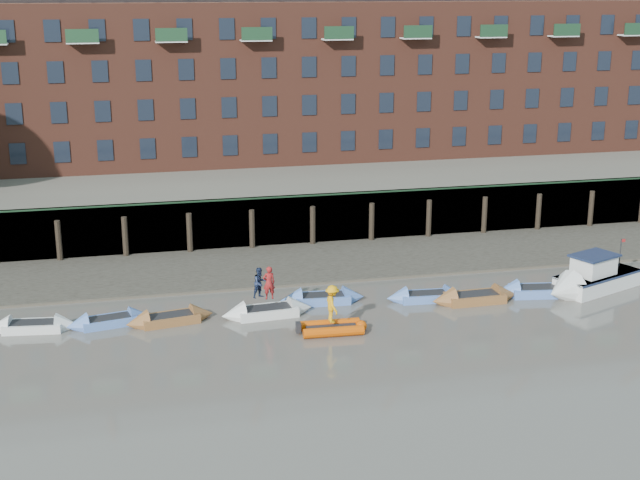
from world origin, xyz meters
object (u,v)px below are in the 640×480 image
object	(u,v)px
rowboat_4	(322,299)
rowboat_0	(33,326)
motor_launch	(585,281)
person_rower_b	(260,283)
rib_tender	(334,328)
rowboat_2	(170,319)
rowboat_1	(109,321)
person_rower_a	(269,283)
person_rib_crew	(332,304)
rowboat_6	(475,298)
rowboat_7	(539,291)
rowboat_5	(426,296)
rowboat_3	(267,312)

from	to	relation	value
rowboat_4	rowboat_0	bearing A→B (deg)	-173.26
motor_launch	rowboat_0	bearing A→B (deg)	-24.41
person_rower_b	rowboat_4	bearing A→B (deg)	-11.78
rowboat_0	rib_tender	world-z (taller)	rowboat_0
rowboat_2	rib_tender	world-z (taller)	rowboat_2
rowboat_4	motor_launch	distance (m)	14.67
rowboat_1	rowboat_2	bearing A→B (deg)	-18.71
rowboat_0	motor_launch	bearing A→B (deg)	5.24
person_rower_a	person_rower_b	world-z (taller)	person_rower_a
rowboat_0	person_rower_a	xyz separation A→B (m)	(11.74, -0.61, 1.58)
rowboat_4	person_rib_crew	distance (m)	4.40
rowboat_6	rib_tender	xyz separation A→B (m)	(-8.42, -2.51, -0.00)
rowboat_7	person_rower_b	xyz separation A→B (m)	(-15.46, 0.50, 1.49)
rowboat_4	rowboat_5	size ratio (longest dim) A/B	1.05
rowboat_5	rib_tender	world-z (taller)	rowboat_5
rowboat_6	rowboat_2	bearing A→B (deg)	176.69
rowboat_4	person_rower_b	distance (m)	3.97
rowboat_6	rowboat_4	bearing A→B (deg)	166.33
rowboat_1	rowboat_6	world-z (taller)	rowboat_6
rowboat_1	person_rower_a	world-z (taller)	person_rower_a
person_rower_a	rowboat_0	bearing A→B (deg)	-7.92
rowboat_6	person_rower_a	world-z (taller)	person_rower_a
rowboat_1	person_rower_b	bearing A→B (deg)	-12.93
rowboat_2	person_rower_a	bearing A→B (deg)	-11.03
rowboat_5	rowboat_7	size ratio (longest dim) A/B	0.87
person_rower_a	rowboat_5	bearing A→B (deg)	177.69
rowboat_3	rowboat_7	distance (m)	15.15
rowboat_4	person_rower_a	distance (m)	3.72
rowboat_1	person_rib_crew	size ratio (longest dim) A/B	2.32
rowboat_6	motor_launch	bearing A→B (deg)	-0.45
rowboat_0	rowboat_5	world-z (taller)	rowboat_0
rowboat_1	rowboat_2	distance (m)	3.04
rowboat_7	motor_launch	xyz separation A→B (m)	(2.65, -0.13, 0.43)
rowboat_5	motor_launch	distance (m)	9.06
rowboat_7	person_rower_b	size ratio (longest dim) A/B	3.14
rowboat_1	person_rib_crew	world-z (taller)	person_rib_crew
rowboat_5	motor_launch	size ratio (longest dim) A/B	0.65
person_rower_a	motor_launch	bearing A→B (deg)	173.91
rowboat_2	rib_tender	bearing A→B (deg)	-31.25
rib_tender	person_rower_a	xyz separation A→B (m)	(-2.73, 2.96, 1.56)
rowboat_4	rowboat_6	bearing A→B (deg)	-8.31
rib_tender	person_rower_a	size ratio (longest dim) A/B	1.89
rowboat_1	rowboat_3	size ratio (longest dim) A/B	0.90
rowboat_3	rowboat_7	xyz separation A→B (m)	(15.15, -0.21, 0.01)
person_rower_a	person_rib_crew	world-z (taller)	person_rower_a
rowboat_4	rowboat_7	size ratio (longest dim) A/B	0.91
rowboat_1	rowboat_5	distance (m)	16.75
rib_tender	rowboat_5	bearing A→B (deg)	32.28
rowboat_3	rowboat_7	bearing A→B (deg)	-5.21
rowboat_1	rowboat_2	world-z (taller)	rowboat_2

